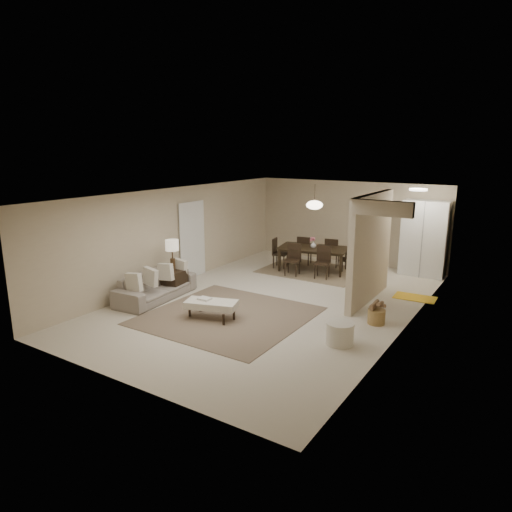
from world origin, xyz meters
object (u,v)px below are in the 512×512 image
Objects in this scene: side_table at (174,282)px; round_pouf at (340,333)px; wicker_basket at (376,317)px; dining_table at (313,259)px; sofa at (156,286)px; ottoman_bench at (211,305)px; pantry_cabinet at (424,239)px.

side_table reaches higher than round_pouf.
dining_table is at bearing 133.80° from wicker_basket.
sofa is 3.71× the size of side_table.
wicker_basket is (4.84, 0.72, -0.14)m from side_table.
wicker_basket is at bearing 8.47° from side_table.
sofa is 5.06m from wicker_basket.
sofa is at bearing -95.15° from side_table.
round_pouf reaches higher than ottoman_bench.
pantry_cabinet is 4.32m from wicker_basket.
sofa is 1.92m from ottoman_bench.
pantry_cabinet is 1.79× the size of ottoman_bench.
round_pouf is 1.34m from wicker_basket.
dining_table is at bearing -156.05° from pantry_cabinet.
round_pouf is 5.04m from dining_table.
dining_table is at bearing 61.97° from side_table.
round_pouf is at bearing -70.25° from dining_table.
side_table is 1.64× the size of wicker_basket.
ottoman_bench is 2.03m from side_table.
ottoman_bench is at bearing -152.30° from wicker_basket.
pantry_cabinet is at bearing 44.94° from ottoman_bench.
round_pouf is at bearing -91.58° from pantry_cabinet.
dining_table is at bearing -30.67° from sofa.
round_pouf is (4.65, -0.04, -0.11)m from sofa.
dining_table is (-2.87, 2.99, 0.20)m from wicker_basket.
ottoman_bench is (1.89, -0.30, -0.01)m from sofa.
wicker_basket is (4.89, 1.28, -0.16)m from sofa.
side_table is at bearing -171.53° from wicker_basket.
ottoman_bench is at bearing -104.27° from sofa.
ottoman_bench is 2.03× the size of side_table.
pantry_cabinet is at bearing 91.27° from wicker_basket.
wicker_basket is at bearing -80.65° from sofa.
pantry_cabinet reaches higher than side_table.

